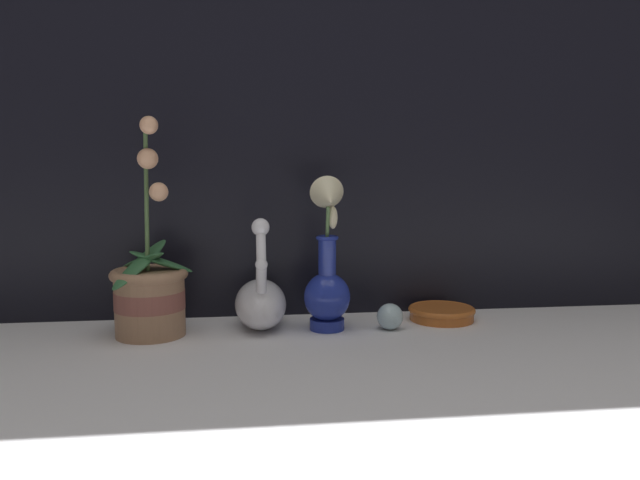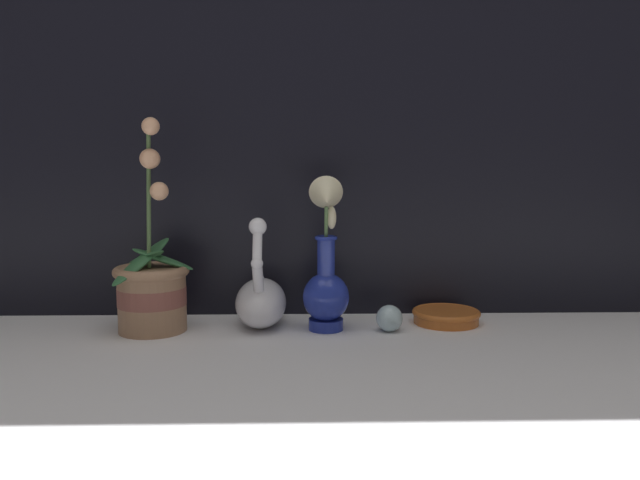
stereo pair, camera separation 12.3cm
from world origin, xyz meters
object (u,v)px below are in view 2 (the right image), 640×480
swan_figurine (261,299)px  glass_sphere (389,318)px  orchid_potted_plant (152,287)px  amber_dish (446,315)px  blue_vase (326,274)px

swan_figurine → glass_sphere: size_ratio=4.32×
swan_figurine → glass_sphere: (0.25, -0.05, -0.03)m
swan_figurine → glass_sphere: swan_figurine is taller
glass_sphere → swan_figurine: bearing=169.9°
orchid_potted_plant → glass_sphere: orchid_potted_plant is taller
glass_sphere → orchid_potted_plant: bearing=178.1°
swan_figurine → amber_dish: (0.38, 0.02, -0.04)m
blue_vase → glass_sphere: blue_vase is taller
swan_figurine → amber_dish: size_ratio=1.62×
blue_vase → amber_dish: (0.25, 0.05, -0.09)m
blue_vase → glass_sphere: bearing=-5.3°
swan_figurine → orchid_potted_plant: bearing=-171.9°
swan_figurine → amber_dish: swan_figurine is taller
orchid_potted_plant → blue_vase: size_ratio=1.36×
amber_dish → orchid_potted_plant: bearing=-175.6°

